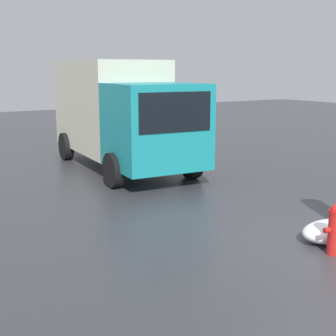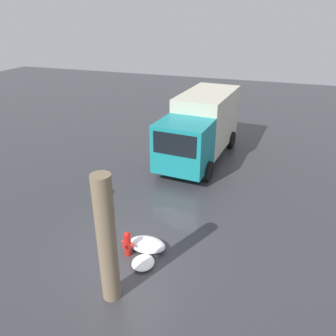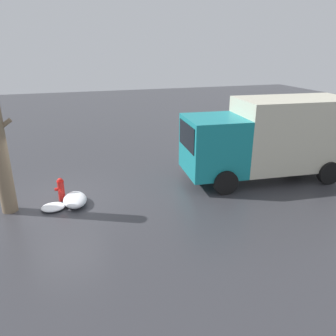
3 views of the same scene
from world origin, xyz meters
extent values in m
plane|color=#38383D|center=(0.00, 0.00, 0.00)|extent=(60.00, 60.00, 0.00)
cylinder|color=red|center=(0.00, 0.00, 0.34)|extent=(0.22, 0.22, 0.69)
cylinder|color=red|center=(0.00, 0.00, 0.72)|extent=(0.24, 0.24, 0.06)
cylinder|color=red|center=(0.03, 0.16, 0.43)|extent=(0.11, 0.12, 0.09)
cube|color=teal|center=(5.69, -0.06, 1.53)|extent=(2.28, 2.44, 2.15)
cube|color=black|center=(4.63, 0.02, 1.96)|extent=(0.18, 1.91, 0.95)
cube|color=beige|center=(8.96, -0.33, 1.83)|extent=(4.63, 2.63, 2.76)
cylinder|color=black|center=(5.70, -1.21, 0.45)|extent=(0.92, 0.35, 0.90)
cylinder|color=black|center=(5.88, 1.06, 0.45)|extent=(0.92, 0.35, 0.90)
cylinder|color=black|center=(9.99, -1.55, 0.45)|extent=(0.92, 0.35, 0.90)
cylinder|color=black|center=(10.17, 0.72, 0.45)|extent=(0.92, 0.35, 0.90)
ellipsoid|color=white|center=(0.42, -0.47, 0.18)|extent=(0.78, 1.21, 0.35)
camera|label=1|loc=(-4.58, 6.11, 2.93)|focal=50.00mm
camera|label=2|loc=(-7.22, -3.85, 6.91)|focal=35.00mm
camera|label=3|loc=(0.44, -11.02, 5.07)|focal=35.00mm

